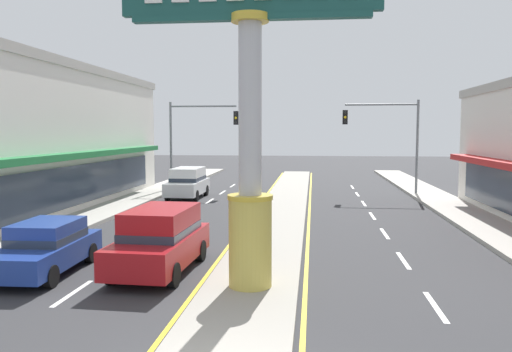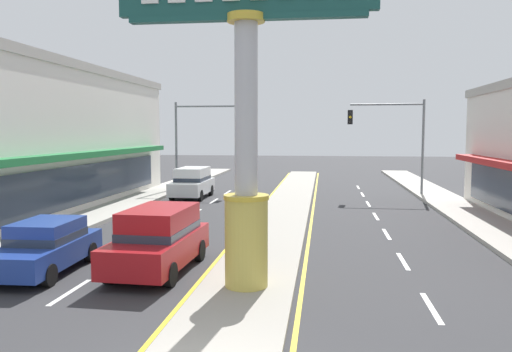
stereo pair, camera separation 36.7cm
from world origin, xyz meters
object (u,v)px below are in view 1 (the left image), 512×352
object	(u,v)px
suv_near_right_lane	(188,182)
district_sign	(250,117)
traffic_light_right_side	(390,130)
sedan_near_left_lane	(46,247)
suv_far_right_lane	(160,239)
traffic_light_left_side	(195,130)

from	to	relation	value
suv_near_right_lane	district_sign	bearing A→B (deg)	-71.15
traffic_light_right_side	sedan_near_left_lane	xyz separation A→B (m)	(-12.70, -19.72, -3.46)
suv_near_right_lane	suv_far_right_lane	world-z (taller)	same
traffic_light_right_side	sedan_near_left_lane	world-z (taller)	traffic_light_right_side
district_sign	sedan_near_left_lane	size ratio (longest dim) A/B	1.94
traffic_light_left_side	sedan_near_left_lane	bearing A→B (deg)	-89.21
suv_far_right_lane	sedan_near_left_lane	distance (m)	3.36
suv_near_right_lane	traffic_light_left_side	bearing A→B (deg)	94.70
district_sign	traffic_light_left_side	distance (m)	22.61
suv_near_right_lane	suv_far_right_lane	bearing A→B (deg)	-78.74
traffic_light_left_side	district_sign	bearing A→B (deg)	-73.31
suv_far_right_lane	sedan_near_left_lane	xyz separation A→B (m)	(-3.30, -0.56, -0.20)
traffic_light_left_side	traffic_light_right_side	distance (m)	13.02
district_sign	traffic_light_right_side	xyz separation A→B (m)	(6.49, 20.77, -0.30)
suv_near_right_lane	sedan_near_left_lane	bearing A→B (deg)	-90.01
traffic_light_left_side	suv_near_right_lane	bearing A→B (deg)	-85.30
traffic_light_left_side	suv_far_right_lane	bearing A→B (deg)	-79.86
suv_near_right_lane	sedan_near_left_lane	xyz separation A→B (m)	(-0.00, -17.14, -0.20)
suv_near_right_lane	sedan_near_left_lane	distance (m)	17.14
traffic_light_right_side	sedan_near_left_lane	bearing A→B (deg)	-122.78
district_sign	suv_far_right_lane	size ratio (longest dim) A/B	1.81
district_sign	traffic_light_right_side	world-z (taller)	district_sign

